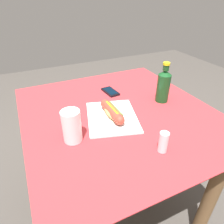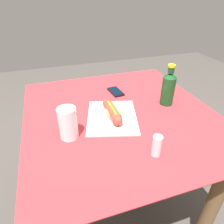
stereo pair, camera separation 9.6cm
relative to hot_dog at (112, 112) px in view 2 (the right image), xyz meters
The scene contains 8 objects.
ground_plane 0.79m from the hot_dog, 120.60° to the left, with size 6.00×6.00×0.00m, color #47423D.
dining_table 0.18m from the hot_dog, 120.60° to the left, with size 1.00×0.93×0.75m.
paper_wrapper 0.03m from the hot_dog, 89.79° to the right, with size 0.30×0.23×0.01m, color white.
hot_dog is the anchor object (origin of this frame).
cell_phone 0.27m from the hot_dog, 157.34° to the left, with size 0.13×0.07×0.01m.
soda_bottle 0.33m from the hot_dog, 96.53° to the left, with size 0.07×0.07×0.22m.
drinking_cup 0.24m from the hot_dog, 68.79° to the right, with size 0.08×0.08×0.14m, color white.
salt_shaker 0.30m from the hot_dog, 14.60° to the left, with size 0.04×0.04×0.09m, color silver.
Camera 2 is at (0.81, -0.31, 1.29)m, focal length 32.34 mm.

